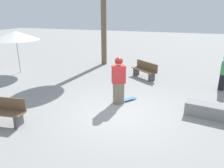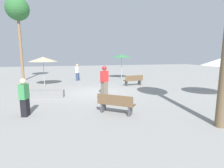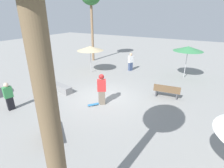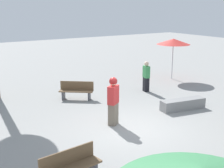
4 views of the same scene
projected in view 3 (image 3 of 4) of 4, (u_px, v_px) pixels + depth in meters
The scene contains 10 objects.
ground_plane at pixel (104, 98), 10.93m from camera, with size 60.00×60.00×0.00m, color gray.
skater_main at pixel (102, 88), 9.87m from camera, with size 0.49×0.56×1.83m.
skateboard at pixel (95, 104), 10.07m from camera, with size 0.76×0.65×0.07m.
concrete_ledge at pixel (60, 88), 11.88m from camera, with size 0.84×2.08×0.46m.
bench_near at pixel (48, 130), 7.26m from camera, with size 1.33×1.53×0.85m.
bench_far at pixel (167, 91), 10.87m from camera, with size 0.63×1.64×0.85m.
shade_umbrella_tan at pixel (90, 48), 14.96m from camera, with size 2.27×2.27×2.34m.
shade_umbrella_green at pixel (188, 49), 13.49m from camera, with size 2.26×2.26×2.58m.
bystander_watching at pixel (131, 62), 15.96m from camera, with size 0.51×0.42×1.62m.
bystander_far at pixel (9, 96), 9.37m from camera, with size 0.48×0.34×1.58m.
Camera 3 is at (-8.27, -5.29, 4.92)m, focal length 28.00 mm.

